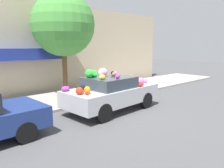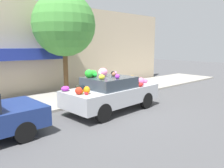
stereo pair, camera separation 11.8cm
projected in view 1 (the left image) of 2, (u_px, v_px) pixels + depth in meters
ground_plane at (110, 109)px, 8.94m from camera, size 60.00×60.00×0.00m
sidewalk_curb at (74, 97)px, 10.91m from camera, size 24.00×3.20×0.11m
building_facade at (49, 49)px, 12.01m from camera, size 18.00×1.20×4.86m
street_tree at (63, 25)px, 10.59m from camera, size 3.08×3.08×5.02m
fire_hydrant at (112, 88)px, 10.99m from camera, size 0.20×0.20×0.70m
art_car at (111, 92)px, 8.71m from camera, size 4.05×2.00×1.71m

